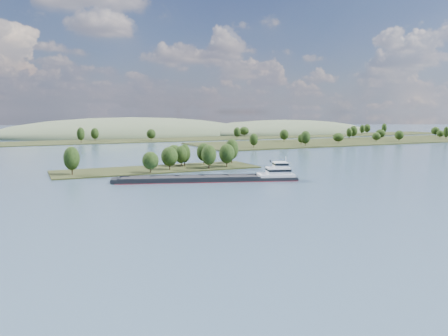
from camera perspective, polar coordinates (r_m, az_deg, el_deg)
name	(u,v)px	position (r m, az deg, el deg)	size (l,w,h in m)	color
ground	(204,189)	(161.64, -2.60, -2.76)	(1800.00, 1800.00, 0.00)	#3A5064
tree_island	(173,160)	(218.42, -6.62, 0.98)	(100.00, 31.98, 14.57)	black
right_bank	(356,141)	(438.96, 16.82, 3.45)	(320.00, 90.00, 14.73)	black
back_shoreline	(101,141)	(433.36, -15.77, 3.41)	(900.00, 60.00, 15.68)	black
hill_east	(284,133)	(592.17, 7.91, 4.52)	(260.00, 140.00, 36.00)	#47553A
hill_west	(131,135)	(541.58, -12.06, 4.18)	(320.00, 160.00, 44.00)	#47553A
cargo_barge	(219,178)	(180.40, -0.66, -1.28)	(75.03, 32.02, 10.28)	black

